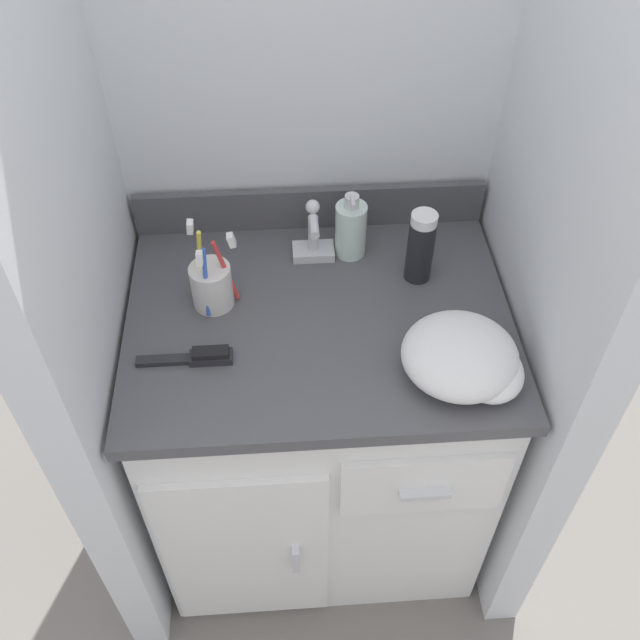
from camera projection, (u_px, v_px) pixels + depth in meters
name	position (u px, v px, depth m)	size (l,w,h in m)	color
ground_plane	(319.00, 509.00, 2.02)	(6.00, 6.00, 0.00)	slate
wall_back	(307.00, 92.00, 1.45)	(0.96, 0.08, 2.20)	silver
wall_left	(58.00, 206.00, 1.19)	(0.08, 0.67, 2.20)	silver
wall_right	(571.00, 185.00, 1.24)	(0.08, 0.67, 2.20)	silver
vanity	(319.00, 426.00, 1.71)	(0.78, 0.61, 0.80)	white
backsplash	(310.00, 208.00, 1.59)	(0.78, 0.02, 0.10)	#4C4C51
sink_faucet	(313.00, 239.00, 1.52)	(0.09, 0.09, 0.14)	silver
toothbrush_cup	(212.00, 284.00, 1.42)	(0.10, 0.09, 0.19)	silver
soap_dispenser	(351.00, 229.00, 1.52)	(0.07, 0.07, 0.16)	silver
shaving_cream_can	(421.00, 247.00, 1.45)	(0.06, 0.06, 0.16)	black
hairbrush	(198.00, 357.00, 1.35)	(0.18, 0.03, 0.03)	#232328
hand_towel	(466.00, 359.00, 1.30)	(0.22, 0.21, 0.09)	white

